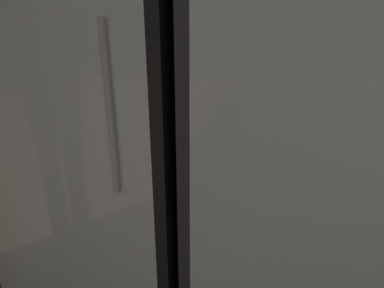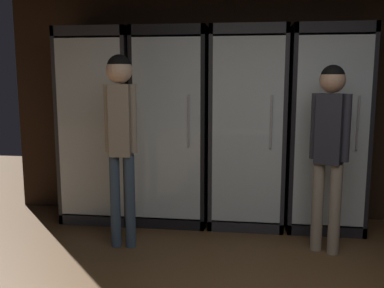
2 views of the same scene
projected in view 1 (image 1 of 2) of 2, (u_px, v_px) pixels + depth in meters
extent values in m
cube|color=#2B2B30|center=(1.00, 111.00, 1.30)|extent=(0.04, 0.58, 2.03)
cylinder|color=#194723|center=(12.00, 259.00, 1.57)|extent=(0.06, 0.06, 0.20)
cylinder|color=#194723|center=(6.00, 236.00, 1.53)|extent=(0.02, 0.02, 0.08)
cylinder|color=white|center=(13.00, 262.00, 1.58)|extent=(0.06, 0.06, 0.05)
cube|color=black|center=(122.00, 102.00, 1.47)|extent=(0.75, 0.04, 2.03)
cube|color=black|center=(17.00, 112.00, 1.29)|extent=(0.04, 0.58, 2.03)
cube|color=black|center=(180.00, 121.00, 1.16)|extent=(0.04, 0.58, 2.03)
cube|color=white|center=(119.00, 103.00, 1.44)|extent=(0.67, 0.02, 1.79)
cube|color=silver|center=(51.00, 138.00, 0.96)|extent=(0.67, 0.02, 1.79)
cylinder|color=#B2B2B7|center=(110.00, 112.00, 0.86)|extent=(0.02, 0.02, 0.50)
cylinder|color=brown|center=(69.00, 260.00, 1.55)|extent=(0.07, 0.07, 0.23)
cylinder|color=brown|center=(65.00, 235.00, 1.50)|extent=(0.03, 0.03, 0.07)
cylinder|color=beige|center=(69.00, 259.00, 1.55)|extent=(0.08, 0.08, 0.09)
cylinder|color=gray|center=(94.00, 274.00, 1.49)|extent=(0.06, 0.06, 0.18)
cylinder|color=gray|center=(92.00, 254.00, 1.45)|extent=(0.02, 0.02, 0.07)
cylinder|color=tan|center=(94.00, 275.00, 1.49)|extent=(0.07, 0.07, 0.06)
cylinder|color=gray|center=(125.00, 280.00, 1.44)|extent=(0.07, 0.07, 0.22)
cylinder|color=gray|center=(123.00, 255.00, 1.39)|extent=(0.02, 0.02, 0.06)
cylinder|color=white|center=(125.00, 283.00, 1.44)|extent=(0.07, 0.07, 0.08)
cylinder|color=#9EAD99|center=(161.00, 271.00, 1.48)|extent=(0.07, 0.07, 0.22)
cylinder|color=#9EAD99|center=(160.00, 245.00, 1.43)|extent=(0.03, 0.03, 0.08)
cylinder|color=white|center=(161.00, 272.00, 1.49)|extent=(0.07, 0.07, 0.08)
cube|color=silver|center=(105.00, 213.00, 1.38)|extent=(0.65, 0.50, 0.02)
cylinder|color=#336B38|center=(55.00, 192.00, 1.34)|extent=(0.08, 0.08, 0.19)
cylinder|color=#336B38|center=(50.00, 163.00, 1.30)|extent=(0.03, 0.03, 0.08)
cylinder|color=tan|center=(55.00, 192.00, 1.34)|extent=(0.08, 0.08, 0.07)
cylinder|color=gray|center=(103.00, 194.00, 1.33)|extent=(0.08, 0.08, 0.19)
cylinder|color=gray|center=(100.00, 165.00, 1.28)|extent=(0.03, 0.03, 0.09)
cylinder|color=#B2332D|center=(103.00, 194.00, 1.33)|extent=(0.08, 0.08, 0.07)
cylinder|color=black|center=(148.00, 200.00, 1.25)|extent=(0.08, 0.08, 0.22)
cylinder|color=black|center=(146.00, 168.00, 1.20)|extent=(0.03, 0.03, 0.07)
cylinder|color=beige|center=(148.00, 204.00, 1.26)|extent=(0.08, 0.08, 0.06)
cube|color=silver|center=(95.00, 117.00, 1.22)|extent=(0.65, 0.50, 0.02)
cylinder|color=#9EAD99|center=(50.00, 87.00, 1.27)|extent=(0.07, 0.07, 0.20)
cylinder|color=#9EAD99|center=(44.00, 51.00, 1.22)|extent=(0.02, 0.02, 0.08)
cylinder|color=white|center=(51.00, 91.00, 1.27)|extent=(0.08, 0.08, 0.08)
cylinder|color=#9EAD99|center=(98.00, 89.00, 1.22)|extent=(0.06, 0.06, 0.20)
cylinder|color=#9EAD99|center=(95.00, 53.00, 1.17)|extent=(0.02, 0.02, 0.08)
cylinder|color=#B2332D|center=(99.00, 96.00, 1.23)|extent=(0.07, 0.07, 0.06)
cylinder|color=brown|center=(143.00, 89.00, 1.11)|extent=(0.08, 0.08, 0.23)
cylinder|color=brown|center=(140.00, 46.00, 1.06)|extent=(0.03, 0.03, 0.06)
cylinder|color=tan|center=(143.00, 94.00, 1.11)|extent=(0.08, 0.08, 0.08)
cube|color=#2B2B30|center=(291.00, 110.00, 1.33)|extent=(0.75, 0.04, 2.03)
cube|color=#2B2B30|center=(200.00, 122.00, 1.14)|extent=(0.04, 0.58, 2.03)
cube|color=white|center=(292.00, 111.00, 1.30)|extent=(0.67, 0.02, 1.79)
cube|color=silver|center=(312.00, 157.00, 0.82)|extent=(0.67, 0.02, 1.79)
cylinder|color=#9EAD99|center=(231.00, 284.00, 1.43)|extent=(0.07, 0.07, 0.18)
cylinder|color=#9EAD99|center=(232.00, 262.00, 1.39)|extent=(0.03, 0.03, 0.07)
cylinder|color=#2D2D33|center=(231.00, 285.00, 1.44)|extent=(0.07, 0.07, 0.06)
cylinder|color=gray|center=(279.00, 267.00, 1.32)|extent=(0.03, 0.03, 0.09)
cylinder|color=black|center=(332.00, 268.00, 1.30)|extent=(0.03, 0.03, 0.07)
cube|color=silver|center=(286.00, 234.00, 1.23)|extent=(0.65, 0.50, 0.02)
cylinder|color=black|center=(224.00, 207.00, 1.22)|extent=(0.06, 0.06, 0.20)
cylinder|color=black|center=(225.00, 173.00, 1.17)|extent=(0.02, 0.02, 0.09)
cylinder|color=white|center=(224.00, 209.00, 1.22)|extent=(0.07, 0.07, 0.06)
cylinder|color=#194723|center=(269.00, 207.00, 1.21)|extent=(0.06, 0.06, 0.22)
cylinder|color=#194723|center=(273.00, 172.00, 1.16)|extent=(0.02, 0.02, 0.08)
cylinder|color=white|center=(269.00, 207.00, 1.21)|extent=(0.06, 0.06, 0.08)
cylinder|color=black|center=(312.00, 217.00, 1.17)|extent=(0.06, 0.06, 0.19)
cylinder|color=black|center=(317.00, 185.00, 1.13)|extent=(0.02, 0.02, 0.08)
cylinder|color=beige|center=(311.00, 221.00, 1.18)|extent=(0.06, 0.06, 0.07)
cylinder|color=black|center=(353.00, 210.00, 1.18)|extent=(0.07, 0.07, 0.22)
cylinder|color=black|center=(360.00, 175.00, 1.13)|extent=(0.03, 0.03, 0.08)
cylinder|color=tan|center=(352.00, 214.00, 1.19)|extent=(0.07, 0.07, 0.06)
cube|color=silver|center=(299.00, 129.00, 1.08)|extent=(0.65, 0.50, 0.02)
cylinder|color=#194723|center=(240.00, 90.00, 1.09)|extent=(0.07, 0.07, 0.24)
cylinder|color=#194723|center=(242.00, 43.00, 1.04)|extent=(0.03, 0.03, 0.08)
cylinder|color=#B2332D|center=(240.00, 92.00, 1.10)|extent=(0.07, 0.07, 0.07)
cylinder|color=gray|center=(300.00, 95.00, 1.08)|extent=(0.08, 0.08, 0.21)
cylinder|color=gray|center=(305.00, 54.00, 1.03)|extent=(0.03, 0.03, 0.07)
cylinder|color=tan|center=(299.00, 102.00, 1.09)|extent=(0.08, 0.08, 0.06)
cylinder|color=#336B38|center=(370.00, 94.00, 1.03)|extent=(0.07, 0.07, 0.23)
cylinder|color=#336B38|center=(380.00, 42.00, 0.97)|extent=(0.03, 0.03, 0.10)
cylinder|color=tan|center=(370.00, 93.00, 1.02)|extent=(0.07, 0.07, 0.09)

